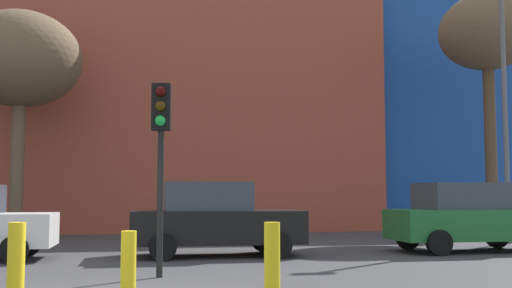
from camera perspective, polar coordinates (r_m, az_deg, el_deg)
building_backdrop at (r=31.86m, az=-12.48°, el=2.46°), size 40.18×12.85×12.97m
parked_car_2 at (r=15.80m, az=-3.89°, el=-6.95°), size 4.32×2.12×1.87m
parked_car_3 at (r=17.99m, az=18.93°, el=-6.44°), size 4.32×2.12×1.87m
traffic_light_island at (r=11.89m, az=-8.78°, el=0.94°), size 0.39×0.38×3.68m
bare_tree_0 at (r=26.04m, az=20.59°, el=9.38°), size 3.71×3.71×9.39m
bare_tree_2 at (r=23.45m, az=-20.95°, el=7.20°), size 4.25×4.25×8.04m
bollard_yellow_0 at (r=9.49m, az=-21.31°, el=-10.24°), size 0.24×0.24×1.16m
bollard_yellow_1 at (r=10.02m, az=-11.72°, el=-10.67°), size 0.24×0.24×0.98m
bollard_yellow_2 at (r=9.42m, az=1.50°, el=-10.68°), size 0.24×0.24×1.13m
street_lamp at (r=21.74m, az=21.96°, el=4.72°), size 0.80×0.24×8.90m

